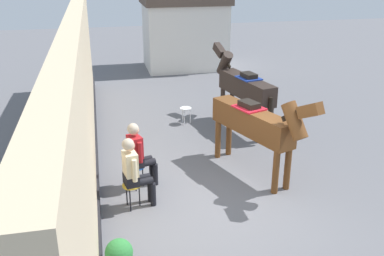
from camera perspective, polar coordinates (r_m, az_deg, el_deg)
ground_plane at (r=11.06m, az=0.01°, el=-1.56°), size 40.00×40.00×0.00m
pub_facade_wall at (r=8.89m, az=-14.09°, el=2.52°), size 0.34×14.00×3.40m
distant_cottage at (r=18.21m, az=-0.99°, el=13.51°), size 3.40×2.60×3.50m
seated_visitor_near at (r=7.91m, az=-7.62°, el=-5.40°), size 0.61×0.48×1.39m
seated_visitor_far at (r=8.59m, az=-7.08°, el=-3.12°), size 0.61×0.48×1.39m
saddled_horse_near at (r=8.99m, az=8.36°, el=0.59°), size 1.27×2.87×2.06m
saddled_horse_far at (r=11.61m, az=6.80°, el=5.49°), size 0.91×2.96×2.06m
spare_stool_white at (r=12.01m, az=-0.83°, el=2.40°), size 0.32×0.32×0.46m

